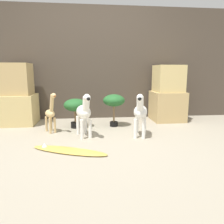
{
  "coord_description": "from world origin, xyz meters",
  "views": [
    {
      "loc": [
        -0.15,
        -2.82,
        0.94
      ],
      "look_at": [
        0.2,
        0.29,
        0.36
      ],
      "focal_mm": 35.0,
      "sensor_mm": 36.0,
      "label": 1
    }
  ],
  "objects": [
    {
      "name": "surfboard",
      "position": [
        -0.39,
        -0.3,
        0.02
      ],
      "size": [
        0.98,
        0.6,
        0.08
      ],
      "color": "gold",
      "rests_on": "ground_plane"
    },
    {
      "name": "potted_palm_back",
      "position": [
        0.3,
        0.87,
        0.43
      ],
      "size": [
        0.38,
        0.38,
        0.56
      ],
      "color": "black",
      "rests_on": "ground_plane"
    },
    {
      "name": "ground_plane",
      "position": [
        0.0,
        0.0,
        0.0
      ],
      "size": [
        14.0,
        14.0,
        0.0
      ],
      "primitive_type": "plane",
      "color": "#9E937F"
    },
    {
      "name": "wall_back",
      "position": [
        0.0,
        1.65,
        1.1
      ],
      "size": [
        6.4,
        0.08,
        2.2
      ],
      "color": "#473D33",
      "rests_on": "ground_plane"
    },
    {
      "name": "rock_pillar_left",
      "position": [
        -1.39,
        1.25,
        0.49
      ],
      "size": [
        0.58,
        0.6,
        1.09
      ],
      "color": "#D1B775",
      "rests_on": "ground_plane"
    },
    {
      "name": "giraffe_figurine",
      "position": [
        -0.73,
        0.59,
        0.32
      ],
      "size": [
        0.26,
        0.37,
        0.63
      ],
      "color": "tan",
      "rests_on": "ground_plane"
    },
    {
      "name": "rock_pillar_right",
      "position": [
        1.39,
        1.25,
        0.49
      ],
      "size": [
        0.58,
        0.6,
        1.06
      ],
      "color": "tan",
      "rests_on": "ground_plane"
    },
    {
      "name": "zebra_left",
      "position": [
        -0.21,
        0.3,
        0.36
      ],
      "size": [
        0.28,
        0.53,
        0.65
      ],
      "color": "white",
      "rests_on": "ground_plane"
    },
    {
      "name": "zebra_right",
      "position": [
        0.6,
        0.22,
        0.36
      ],
      "size": [
        0.3,
        0.52,
        0.65
      ],
      "color": "white",
      "rests_on": "ground_plane"
    },
    {
      "name": "potted_palm_front",
      "position": [
        -0.36,
        0.85,
        0.36
      ],
      "size": [
        0.38,
        0.38,
        0.5
      ],
      "color": "black",
      "rests_on": "ground_plane"
    }
  ]
}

